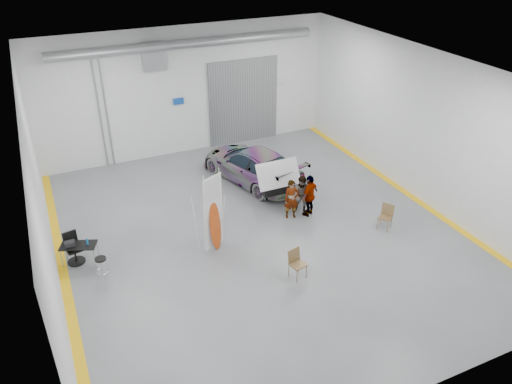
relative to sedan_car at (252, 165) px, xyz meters
name	(u,v)px	position (x,y,z in m)	size (l,w,h in m)	color
ground	(259,232)	(-1.43, -3.83, -0.75)	(16.00, 16.00, 0.00)	slate
room_shell	(240,107)	(-1.19, -1.61, 3.32)	(14.02, 16.18, 6.01)	silver
sedan_car	(252,165)	(0.00, 0.00, 0.00)	(2.12, 5.21, 1.51)	silver
person_a	(292,199)	(0.12, -3.39, 0.03)	(0.57, 0.38, 1.57)	brown
person_b	(302,195)	(0.65, -3.30, 0.04)	(0.77, 0.59, 1.58)	slate
person_c	(310,195)	(0.83, -3.52, 0.10)	(1.00, 0.41, 1.72)	brown
surfboard_display	(212,220)	(-3.36, -4.15, 0.47)	(0.79, 0.49, 3.02)	white
folding_chair_near	(297,269)	(-1.40, -6.69, -0.45)	(0.55, 0.58, 0.98)	brown
folding_chair_far	(385,222)	(2.89, -5.55, -0.46)	(0.62, 0.73, 0.96)	brown
shop_stool	(102,268)	(-7.11, -4.10, -0.38)	(0.38, 0.38, 0.75)	black
work_table	(76,245)	(-7.71, -3.02, -0.02)	(1.29, 0.96, 0.95)	gray
office_chair	(74,249)	(-7.80, -2.87, -0.27)	(0.59, 0.60, 1.10)	black
trunk_lid	(277,171)	(0.00, -2.35, 0.77)	(1.76, 1.07, 0.04)	silver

